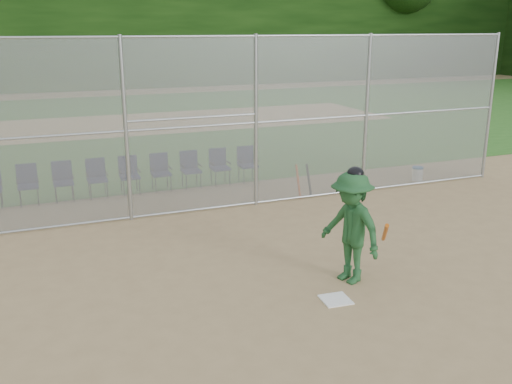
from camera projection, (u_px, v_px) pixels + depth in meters
name	position (u px, v px, depth m)	size (l,w,h in m)	color
ground	(315.00, 300.00, 9.01)	(100.00, 100.00, 0.00)	tan
grass_strip	(125.00, 124.00, 25.04)	(100.00, 100.00, 0.00)	#29611D
dirt_patch_far	(125.00, 124.00, 25.04)	(24.00, 24.00, 0.00)	tan
backstop_fence	(215.00, 122.00, 12.89)	(16.09, 0.09, 4.00)	gray
home_plate	(336.00, 300.00, 8.99)	(0.44, 0.44, 0.02)	white
batter_at_plate	(351.00, 227.00, 9.43)	(1.13, 1.42, 1.99)	#205129
water_cooler	(417.00, 173.00, 15.94)	(0.31, 0.31, 0.39)	white
spare_bats	(304.00, 181.00, 14.37)	(0.36, 0.36, 0.82)	#D84C14
chair_2	(28.00, 185.00, 13.71)	(0.54, 0.52, 0.96)	#0F153A
chair_3	(63.00, 182.00, 14.00)	(0.54, 0.52, 0.96)	#0F153A
chair_4	(97.00, 179.00, 14.29)	(0.54, 0.52, 0.96)	#0F153A
chair_5	(130.00, 176.00, 14.58)	(0.54, 0.52, 0.96)	#0F153A
chair_6	(161.00, 173.00, 14.87)	(0.54, 0.52, 0.96)	#0F153A
chair_7	(191.00, 170.00, 15.16)	(0.54, 0.52, 0.96)	#0F153A
chair_8	(220.00, 167.00, 15.45)	(0.54, 0.52, 0.96)	#0F153A
chair_9	(248.00, 165.00, 15.74)	(0.54, 0.52, 0.96)	#0F153A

